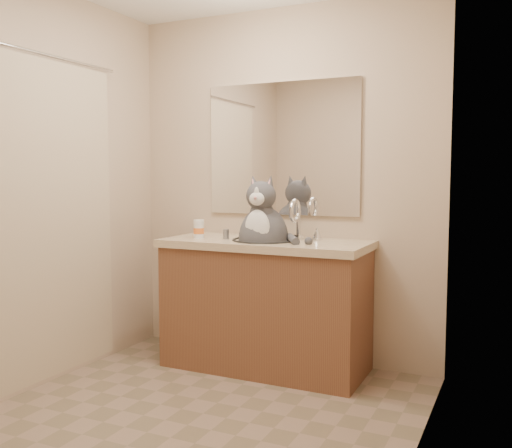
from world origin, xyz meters
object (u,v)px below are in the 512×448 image
(pill_bottle_redcap, at_px, (199,230))
(grey_canister, at_px, (226,234))
(pill_bottle_orange, at_px, (199,229))
(cat, at_px, (263,234))

(pill_bottle_redcap, relative_size, grey_canister, 1.42)
(pill_bottle_redcap, distance_m, pill_bottle_orange, 0.06)
(cat, bearing_deg, pill_bottle_redcap, 175.43)
(cat, height_order, grey_canister, cat)
(pill_bottle_redcap, bearing_deg, grey_canister, -6.30)
(pill_bottle_redcap, xyz_separation_m, grey_canister, (0.22, -0.02, -0.01))
(pill_bottle_orange, xyz_separation_m, grey_canister, (0.19, 0.03, -0.03))
(pill_bottle_redcap, bearing_deg, pill_bottle_orange, -61.65)
(cat, bearing_deg, grey_canister, -178.93)
(cat, height_order, pill_bottle_orange, cat)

